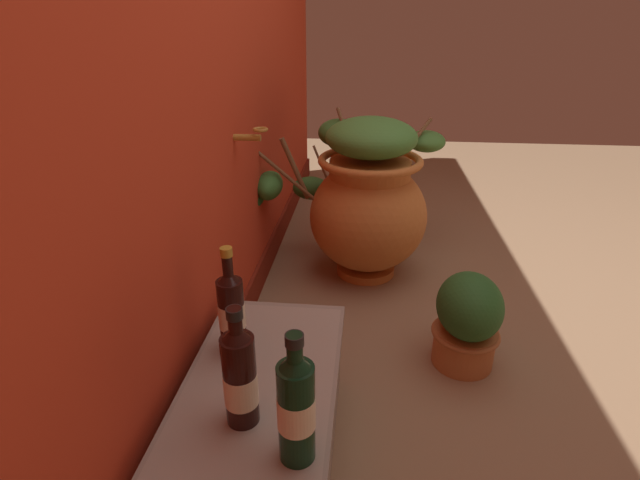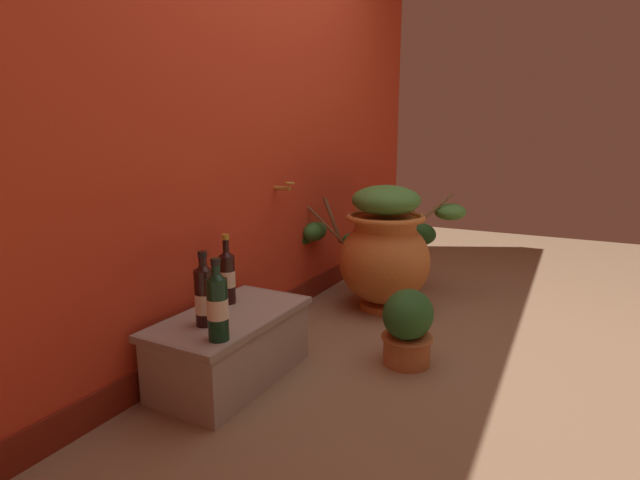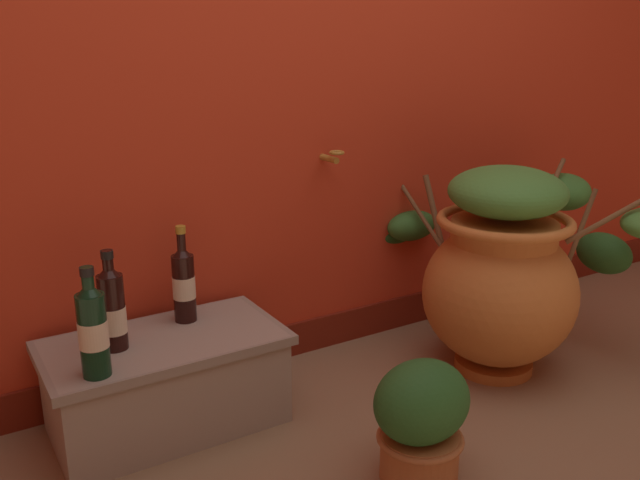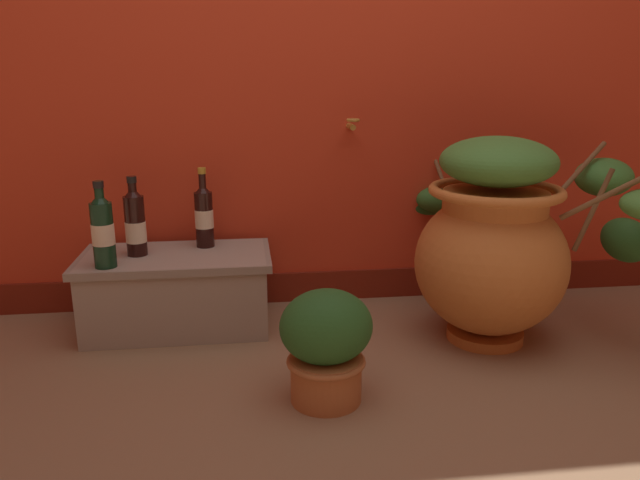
{
  "view_description": "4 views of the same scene",
  "coord_description": "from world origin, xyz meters",
  "px_view_note": "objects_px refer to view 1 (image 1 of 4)",
  "views": [
    {
      "loc": [
        -1.6,
        0.61,
        1.17
      ],
      "look_at": [
        0.07,
        0.78,
        0.39
      ],
      "focal_mm": 26.9,
      "sensor_mm": 36.0,
      "label": 1
    },
    {
      "loc": [
        -2.19,
        -0.4,
        1.06
      ],
      "look_at": [
        -0.07,
        0.72,
        0.54
      ],
      "focal_mm": 27.06,
      "sensor_mm": 36.0,
      "label": 2
    },
    {
      "loc": [
        -1.21,
        -1.02,
        1.2
      ],
      "look_at": [
        -0.07,
        0.84,
        0.54
      ],
      "focal_mm": 37.65,
      "sensor_mm": 36.0,
      "label": 3
    },
    {
      "loc": [
        -0.35,
        -1.44,
        0.98
      ],
      "look_at": [
        -0.07,
        0.75,
        0.38
      ],
      "focal_mm": 33.62,
      "sensor_mm": 36.0,
      "label": 4
    }
  ],
  "objects_px": {
    "terracotta_urn": "(365,197)",
    "potted_shrub": "(468,320)",
    "wine_bottle_middle": "(296,404)",
    "wine_bottle_right": "(240,374)",
    "wine_bottle_left": "(231,309)"
  },
  "relations": [
    {
      "from": "wine_bottle_middle",
      "to": "wine_bottle_right",
      "type": "bearing_deg",
      "value": 57.8
    },
    {
      "from": "wine_bottle_left",
      "to": "wine_bottle_right",
      "type": "relative_size",
      "value": 1.05
    },
    {
      "from": "wine_bottle_middle",
      "to": "terracotta_urn",
      "type": "bearing_deg",
      "value": -4.84
    },
    {
      "from": "wine_bottle_left",
      "to": "wine_bottle_middle",
      "type": "distance_m",
      "value": 0.42
    },
    {
      "from": "terracotta_urn",
      "to": "wine_bottle_right",
      "type": "relative_size",
      "value": 3.26
    },
    {
      "from": "terracotta_urn",
      "to": "potted_shrub",
      "type": "distance_m",
      "value": 0.83
    },
    {
      "from": "wine_bottle_left",
      "to": "wine_bottle_middle",
      "type": "bearing_deg",
      "value": -146.23
    },
    {
      "from": "potted_shrub",
      "to": "terracotta_urn",
      "type": "bearing_deg",
      "value": 28.52
    },
    {
      "from": "wine_bottle_middle",
      "to": "potted_shrub",
      "type": "xyz_separation_m",
      "value": [
        0.74,
        -0.51,
        -0.26
      ]
    },
    {
      "from": "terracotta_urn",
      "to": "potted_shrub",
      "type": "height_order",
      "value": "terracotta_urn"
    },
    {
      "from": "wine_bottle_left",
      "to": "wine_bottle_right",
      "type": "distance_m",
      "value": 0.27
    },
    {
      "from": "wine_bottle_middle",
      "to": "wine_bottle_right",
      "type": "height_order",
      "value": "wine_bottle_middle"
    },
    {
      "from": "terracotta_urn",
      "to": "wine_bottle_middle",
      "type": "distance_m",
      "value": 1.46
    },
    {
      "from": "terracotta_urn",
      "to": "potted_shrub",
      "type": "xyz_separation_m",
      "value": [
        -0.71,
        -0.38,
        -0.2
      ]
    },
    {
      "from": "terracotta_urn",
      "to": "wine_bottle_left",
      "type": "distance_m",
      "value": 1.16
    }
  ]
}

